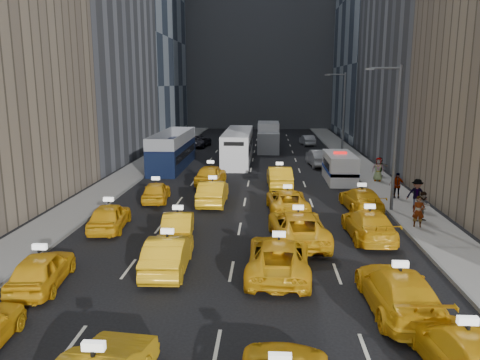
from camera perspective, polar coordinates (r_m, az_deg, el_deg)
The scene contains 38 objects.
ground at distance 18.65m, azimuth -1.52°, elevation -13.42°, with size 160.00×160.00×0.00m, color black.
sidewalk_west at distance 44.20m, azimuth -12.45°, elevation 1.20°, with size 3.00×90.00×0.15m, color gray.
sidewalk_east at distance 43.51m, azimuth 15.24°, elevation 0.90°, with size 3.00×90.00×0.15m, color gray.
curb_west at distance 43.83m, azimuth -10.63°, elevation 1.21°, with size 0.15×90.00×0.18m, color slate.
curb_east at distance 43.23m, azimuth 13.36°, elevation 0.95°, with size 0.15×90.00×0.18m, color slate.
building_backdrop at distance 89.66m, azimuth 2.48°, elevation 19.44°, with size 30.00×12.00×40.00m, color slate.
streetlight_near at distance 30.00m, azimuth 18.30°, elevation 5.38°, with size 2.15×0.22×9.00m.
streetlight_far at distance 49.53m, azimuth 12.39°, elevation 7.96°, with size 2.15×0.22×9.00m.
taxi_3 at distance 14.99m, azimuth 25.69°, elevation -18.31°, with size 1.97×4.85×1.41m, color #EEAA14.
taxi_4 at distance 20.32m, azimuth -23.02°, elevation -10.00°, with size 1.71×4.25×1.45m, color #EEAA14.
taxi_5 at distance 20.51m, azimuth -8.76°, elevation -8.82°, with size 1.64×4.69×1.55m, color #EEAA14.
taxi_6 at distance 19.98m, azimuth 4.72°, elevation -9.29°, with size 2.56×5.56×1.54m, color #EEAA14.
taxi_7 at distance 17.76m, azimuth 18.75°, elevation -12.66°, with size 2.17×5.35×1.55m, color #EEAA14.
taxi_8 at distance 26.76m, azimuth -15.63°, elevation -4.29°, with size 1.77×4.39×1.49m, color #EEAA14.
taxi_9 at distance 24.73m, azimuth -7.53°, elevation -5.38°, with size 1.47×4.22×1.39m, color #EEAA14.
taxi_10 at distance 23.91m, azimuth 7.05°, elevation -5.70°, with size 2.66×5.78×1.61m, color #EEAA14.
taxi_11 at distance 25.20m, azimuth 15.42°, elevation -5.25°, with size 2.11×5.19×1.51m, color #EEAA14.
taxi_12 at distance 32.34m, azimuth -10.19°, elevation -1.39°, with size 1.65×4.09×1.39m, color #EEAA14.
taxi_13 at distance 31.16m, azimuth -3.33°, elevation -1.52°, with size 1.70×4.87×1.60m, color #EEAA14.
taxi_14 at distance 29.29m, azimuth 5.79°, elevation -2.58°, with size 2.39×5.17×1.44m, color #EEAA14.
taxi_15 at distance 30.63m, azimuth 14.56°, elevation -2.28°, with size 2.01×4.94×1.43m, color #EEAA14.
taxi_16 at distance 37.23m, azimuth -3.59°, elevation 0.67°, with size 1.90×4.73×1.61m, color #EEAA14.
taxi_17 at distance 36.29m, azimuth 4.82°, elevation 0.39°, with size 1.75×5.01×1.65m, color #EEAA14.
nypd_van at distance 39.26m, azimuth 12.03°, elevation 1.46°, with size 2.94×5.96×2.45m.
double_decker at distance 45.22m, azimuth -8.21°, elevation 3.61°, with size 2.80×11.46×3.32m.
city_bus at distance 47.94m, azimuth -0.24°, elevation 4.12°, with size 3.02×12.50×3.21m.
box_truck at distance 55.94m, azimuth 3.47°, elevation 5.24°, with size 2.58×7.32×3.34m.
misc_car_0 at distance 46.28m, azimuth 9.53°, elevation 2.70°, with size 1.71×4.92×1.62m, color #97999E.
misc_car_1 at distance 59.71m, azimuth -5.05°, elevation 4.74°, with size 2.40×5.21×1.45m, color black.
misc_car_2 at distance 63.23m, azimuth 3.56°, elevation 5.13°, with size 1.97×4.86×1.41m, color gray.
misc_car_3 at distance 61.36m, azimuth -0.49°, elevation 4.95°, with size 1.66×4.13×1.41m, color black.
misc_car_4 at distance 61.74m, azimuth 8.21°, elevation 4.84°, with size 1.41×4.04×1.33m, color #95979C.
pedestrian_0 at distance 27.50m, azimuth 20.93°, elevation -3.61°, with size 0.63×0.42×1.74m, color gray.
pedestrian_1 at distance 28.76m, azimuth 21.44°, elevation -3.02°, with size 0.84×0.46×1.72m, color gray.
pedestrian_2 at distance 31.32m, azimuth 20.75°, elevation -1.62°, with size 1.24×0.51×1.93m, color gray.
pedestrian_3 at distance 33.96m, azimuth 18.58°, elevation -0.61°, with size 1.03×0.47×1.76m, color gray.
pedestrian_4 at distance 39.40m, azimuth 16.49°, elevation 1.26°, with size 0.93×0.51×1.91m, color gray.
pedestrian_5 at distance 41.50m, azimuth 16.67°, elevation 1.56°, with size 1.51×0.43×1.63m, color gray.
Camera 1 is at (1.45, -16.83, 7.92)m, focal length 35.00 mm.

